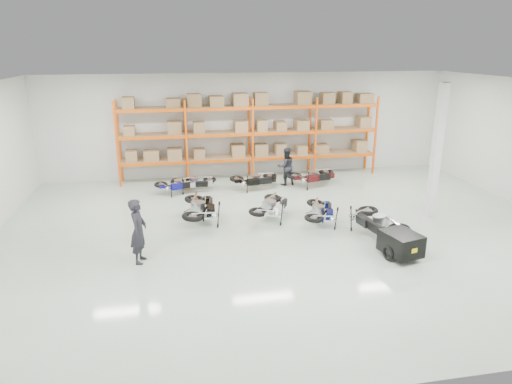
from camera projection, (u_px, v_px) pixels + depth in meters
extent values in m
plane|color=#B5C9B5|center=(286.00, 232.00, 14.38)|extent=(18.00, 18.00, 0.00)
plane|color=white|center=(290.00, 86.00, 13.00)|extent=(18.00, 18.00, 0.00)
plane|color=silver|center=(249.00, 125.00, 20.24)|extent=(18.00, 0.00, 18.00)
plane|color=silver|center=(399.00, 270.00, 7.14)|extent=(18.00, 0.00, 18.00)
cube|color=#EF570C|center=(117.00, 145.00, 18.48)|extent=(0.08, 0.08, 3.50)
cube|color=#EF570C|center=(119.00, 141.00, 19.32)|extent=(0.08, 0.08, 3.50)
cube|color=#EF570C|center=(187.00, 143.00, 18.97)|extent=(0.08, 0.08, 3.50)
cube|color=#EF570C|center=(186.00, 139.00, 19.81)|extent=(0.08, 0.08, 3.50)
cube|color=#EF570C|center=(253.00, 140.00, 19.45)|extent=(0.08, 0.08, 3.50)
cube|color=#EF570C|center=(249.00, 136.00, 20.30)|extent=(0.08, 0.08, 3.50)
cube|color=#EF570C|center=(316.00, 138.00, 19.94)|extent=(0.08, 0.08, 3.50)
cube|color=#EF570C|center=(310.00, 134.00, 20.79)|extent=(0.08, 0.08, 3.50)
cube|color=#EF570C|center=(375.00, 136.00, 20.43)|extent=(0.08, 0.08, 3.50)
cube|color=#EF570C|center=(367.00, 132.00, 21.27)|extent=(0.08, 0.08, 3.50)
cube|color=#EF570C|center=(154.00, 164.00, 18.98)|extent=(2.70, 0.08, 0.12)
cube|color=#EF570C|center=(154.00, 159.00, 19.82)|extent=(2.70, 0.08, 0.12)
cube|color=#9D7E51|center=(154.00, 160.00, 19.38)|extent=(2.68, 0.88, 0.02)
cube|color=#9D7E51|center=(153.00, 155.00, 19.31)|extent=(2.40, 0.70, 0.44)
cube|color=#EF570C|center=(221.00, 161.00, 19.47)|extent=(2.70, 0.08, 0.12)
cube|color=#EF570C|center=(218.00, 156.00, 20.31)|extent=(2.70, 0.08, 0.12)
cube|color=#9D7E51|center=(219.00, 157.00, 19.87)|extent=(2.68, 0.88, 0.02)
cube|color=#9D7E51|center=(219.00, 152.00, 19.80)|extent=(2.40, 0.70, 0.44)
cube|color=#EF570C|center=(284.00, 158.00, 19.96)|extent=(2.70, 0.08, 0.12)
cube|color=#EF570C|center=(279.00, 154.00, 20.80)|extent=(2.70, 0.08, 0.12)
cube|color=#9D7E51|center=(282.00, 154.00, 20.36)|extent=(2.68, 0.88, 0.02)
cube|color=#9D7E51|center=(282.00, 149.00, 20.29)|extent=(2.40, 0.70, 0.44)
cube|color=#EF570C|center=(345.00, 156.00, 20.45)|extent=(2.70, 0.08, 0.12)
cube|color=#EF570C|center=(338.00, 151.00, 21.29)|extent=(2.70, 0.08, 0.12)
cube|color=#9D7E51|center=(341.00, 152.00, 20.85)|extent=(2.68, 0.88, 0.02)
cube|color=#9D7E51|center=(342.00, 147.00, 20.78)|extent=(2.40, 0.70, 0.44)
cube|color=#EF570C|center=(152.00, 138.00, 18.64)|extent=(2.70, 0.08, 0.12)
cube|color=#EF570C|center=(152.00, 134.00, 19.49)|extent=(2.70, 0.08, 0.12)
cube|color=#9D7E51|center=(152.00, 134.00, 19.04)|extent=(2.68, 0.88, 0.02)
cube|color=#9D7E51|center=(152.00, 129.00, 18.97)|extent=(2.40, 0.70, 0.44)
cube|color=#EF570C|center=(220.00, 136.00, 19.13)|extent=(2.70, 0.08, 0.12)
cube|color=#EF570C|center=(218.00, 132.00, 19.98)|extent=(2.70, 0.08, 0.12)
cube|color=#9D7E51|center=(219.00, 132.00, 19.53)|extent=(2.68, 0.88, 0.02)
cube|color=#9D7E51|center=(219.00, 127.00, 19.46)|extent=(2.40, 0.70, 0.44)
cube|color=#EF570C|center=(285.00, 133.00, 19.62)|extent=(2.70, 0.08, 0.12)
cube|color=#EF570C|center=(280.00, 130.00, 20.46)|extent=(2.70, 0.08, 0.12)
cube|color=#9D7E51|center=(282.00, 130.00, 20.02)|extent=(2.68, 0.88, 0.02)
cube|color=#9D7E51|center=(282.00, 125.00, 19.95)|extent=(2.40, 0.70, 0.44)
cube|color=#EF570C|center=(346.00, 131.00, 20.11)|extent=(2.70, 0.08, 0.12)
cube|color=#EF570C|center=(339.00, 128.00, 20.95)|extent=(2.70, 0.08, 0.12)
cube|color=#9D7E51|center=(343.00, 128.00, 20.51)|extent=(2.68, 0.88, 0.02)
cube|color=#9D7E51|center=(343.00, 123.00, 20.44)|extent=(2.40, 0.70, 0.44)
cube|color=#EF570C|center=(150.00, 111.00, 18.31)|extent=(2.70, 0.08, 0.12)
cube|color=#EF570C|center=(151.00, 108.00, 19.15)|extent=(2.70, 0.08, 0.12)
cube|color=#9D7E51|center=(150.00, 108.00, 18.71)|extent=(2.68, 0.88, 0.02)
cube|color=#9D7E51|center=(150.00, 102.00, 18.64)|extent=(2.40, 0.70, 0.44)
cube|color=#EF570C|center=(219.00, 109.00, 18.80)|extent=(2.70, 0.08, 0.12)
cube|color=#EF570C|center=(217.00, 107.00, 19.64)|extent=(2.70, 0.08, 0.12)
cube|color=#9D7E51|center=(218.00, 106.00, 19.20)|extent=(2.68, 0.88, 0.02)
cube|color=#9D7E51|center=(218.00, 101.00, 19.13)|extent=(2.40, 0.70, 0.44)
cube|color=#EF570C|center=(285.00, 108.00, 19.29)|extent=(2.70, 0.08, 0.12)
cube|color=#EF570C|center=(280.00, 105.00, 20.13)|extent=(2.70, 0.08, 0.12)
cube|color=#9D7E51|center=(283.00, 105.00, 19.69)|extent=(2.68, 0.88, 0.02)
cube|color=#9D7E51|center=(283.00, 99.00, 19.62)|extent=(2.40, 0.70, 0.44)
cube|color=#EF570C|center=(348.00, 106.00, 19.78)|extent=(2.70, 0.08, 0.12)
cube|color=#EF570C|center=(340.00, 104.00, 20.62)|extent=(2.70, 0.08, 0.12)
cube|color=#9D7E51|center=(344.00, 103.00, 20.17)|extent=(2.68, 0.88, 0.02)
cube|color=#9D7E51|center=(344.00, 98.00, 20.10)|extent=(2.40, 0.70, 0.44)
cube|color=white|center=(437.00, 152.00, 15.06)|extent=(0.25, 0.25, 4.50)
cube|color=black|center=(401.00, 243.00, 12.49)|extent=(1.05, 1.21, 0.60)
cube|color=yellow|center=(410.00, 251.00, 12.00)|extent=(0.18, 0.06, 0.12)
torus|color=black|center=(386.00, 252.00, 12.49)|extent=(0.09, 0.42, 0.42)
torus|color=black|center=(414.00, 249.00, 12.63)|extent=(0.09, 0.42, 0.42)
cylinder|color=black|center=(389.00, 231.00, 13.14)|extent=(0.27, 0.97, 0.04)
imported|color=black|center=(138.00, 231.00, 12.13)|extent=(0.55, 0.72, 1.79)
imported|color=black|center=(286.00, 166.00, 19.04)|extent=(0.86, 0.73, 1.58)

